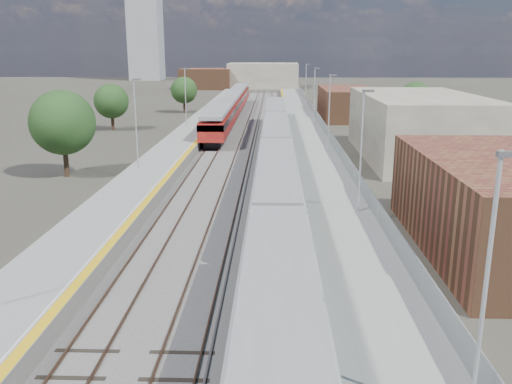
{
  "coord_description": "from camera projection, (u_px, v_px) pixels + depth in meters",
  "views": [
    {
      "loc": [
        1.29,
        -10.61,
        10.78
      ],
      "look_at": [
        0.21,
        21.92,
        2.2
      ],
      "focal_mm": 38.0,
      "sensor_mm": 36.0,
      "label": 1
    }
  ],
  "objects": [
    {
      "name": "buildings",
      "position": [
        202.0,
        50.0,
        144.85
      ],
      "size": [
        72.0,
        185.5,
        40.0
      ],
      "color": "brown",
      "rests_on": "ground"
    },
    {
      "name": "green_train",
      "position": [
        276.0,
        157.0,
        44.63
      ],
      "size": [
        2.85,
        79.44,
        3.14
      ],
      "color": "black",
      "rests_on": "ground"
    },
    {
      "name": "ballast_bed",
      "position": [
        244.0,
        144.0,
        63.85
      ],
      "size": [
        10.5,
        155.0,
        0.06
      ],
      "primitive_type": "cube",
      "color": "#565451",
      "rests_on": "ground"
    },
    {
      "name": "ground",
      "position": [
        262.0,
        148.0,
        61.37
      ],
      "size": [
        320.0,
        320.0,
        0.0
      ],
      "primitive_type": "plane",
      "color": "#47443A",
      "rests_on": "ground"
    },
    {
      "name": "tree_c",
      "position": [
        184.0,
        90.0,
        94.18
      ],
      "size": [
        4.6,
        4.6,
        6.23
      ],
      "color": "#382619",
      "rests_on": "ground"
    },
    {
      "name": "platform_left",
      "position": [
        186.0,
        139.0,
        63.93
      ],
      "size": [
        4.3,
        155.0,
        8.52
      ],
      "color": "slate",
      "rests_on": "ground"
    },
    {
      "name": "tracks",
      "position": [
        249.0,
        141.0,
        65.43
      ],
      "size": [
        8.96,
        160.0,
        0.17
      ],
      "color": "#4C3323",
      "rests_on": "ground"
    },
    {
      "name": "tree_d",
      "position": [
        415.0,
        98.0,
        79.36
      ],
      "size": [
        4.63,
        4.63,
        6.28
      ],
      "color": "#382619",
      "rests_on": "ground"
    },
    {
      "name": "red_train",
      "position": [
        232.0,
        105.0,
        86.53
      ],
      "size": [
        2.93,
        59.42,
        3.7
      ],
      "color": "black",
      "rests_on": "ground"
    },
    {
      "name": "platform_right",
      "position": [
        308.0,
        140.0,
        63.47
      ],
      "size": [
        4.7,
        155.0,
        8.52
      ],
      "color": "slate",
      "rests_on": "ground"
    },
    {
      "name": "tree_b",
      "position": [
        111.0,
        101.0,
        73.5
      ],
      "size": [
        4.68,
        4.68,
        6.34
      ],
      "color": "#382619",
      "rests_on": "ground"
    },
    {
      "name": "tree_a",
      "position": [
        63.0,
        123.0,
        46.24
      ],
      "size": [
        5.55,
        5.55,
        7.53
      ],
      "color": "#382619",
      "rests_on": "ground"
    }
  ]
}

